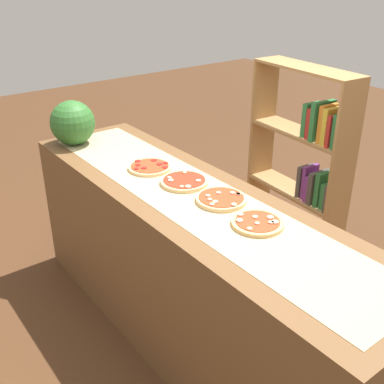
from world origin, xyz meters
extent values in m
plane|color=#4C2D19|center=(0.00, 0.00, 0.00)|extent=(12.00, 12.00, 0.00)
cube|color=brown|center=(0.00, 0.00, 0.45)|extent=(2.40, 0.64, 0.90)
cube|color=tan|center=(0.00, 0.00, 0.90)|extent=(2.26, 0.44, 0.00)
cylinder|color=#E5C17F|center=(-0.40, 0.01, 0.91)|extent=(0.24, 0.24, 0.02)
cylinder|color=red|center=(-0.40, 0.01, 0.92)|extent=(0.21, 0.21, 0.00)
cylinder|color=maroon|center=(-0.38, 0.10, 0.92)|extent=(0.03, 0.03, 0.00)
cylinder|color=maroon|center=(-0.45, 0.07, 0.92)|extent=(0.03, 0.03, 0.00)
cylinder|color=maroon|center=(-0.41, -0.07, 0.92)|extent=(0.03, 0.03, 0.00)
cylinder|color=maroon|center=(-0.38, 0.07, 0.92)|extent=(0.03, 0.03, 0.00)
cylinder|color=maroon|center=(-0.44, -0.04, 0.92)|extent=(0.03, 0.03, 0.00)
cylinder|color=maroon|center=(-0.49, -0.01, 0.92)|extent=(0.03, 0.03, 0.00)
cylinder|color=maroon|center=(-0.33, 0.07, 0.92)|extent=(0.03, 0.03, 0.00)
cylinder|color=maroon|center=(-0.39, -0.03, 0.92)|extent=(0.03, 0.03, 0.00)
cylinder|color=#E5C17F|center=(-0.13, 0.05, 0.91)|extent=(0.25, 0.25, 0.02)
cylinder|color=red|center=(-0.13, 0.05, 0.92)|extent=(0.22, 0.22, 0.00)
cylinder|color=#C6B28E|center=(-0.19, 0.00, 0.93)|extent=(0.02, 0.02, 0.01)
cylinder|color=#C6B28E|center=(-0.20, 0.10, 0.93)|extent=(0.02, 0.02, 0.01)
cylinder|color=#C6B28E|center=(-0.05, 0.01, 0.93)|extent=(0.03, 0.03, 0.01)
cylinder|color=#C6B28E|center=(-0.07, 0.10, 0.93)|extent=(0.03, 0.03, 0.01)
cylinder|color=#C6B28E|center=(-0.07, -0.01, 0.93)|extent=(0.02, 0.02, 0.01)
cylinder|color=#C6B28E|center=(-0.16, -0.01, 0.93)|extent=(0.03, 0.03, 0.01)
cylinder|color=#E5C17F|center=(0.13, 0.07, 0.91)|extent=(0.24, 0.24, 0.02)
cylinder|color=red|center=(0.13, 0.07, 0.92)|extent=(0.22, 0.22, 0.00)
cylinder|color=#C6B28E|center=(0.09, 0.03, 0.93)|extent=(0.02, 0.02, 0.01)
cylinder|color=#C6B28E|center=(0.14, 0.14, 0.93)|extent=(0.02, 0.02, 0.01)
cylinder|color=#C6B28E|center=(0.16, 0.15, 0.93)|extent=(0.02, 0.02, 0.01)
cylinder|color=#C6B28E|center=(0.13, 0.01, 0.93)|extent=(0.02, 0.02, 0.01)
cylinder|color=#C6B28E|center=(0.17, -0.01, 0.93)|extent=(0.02, 0.02, 0.01)
cylinder|color=#C6B28E|center=(0.10, 0.09, 0.93)|extent=(0.02, 0.02, 0.01)
cylinder|color=#C6B28E|center=(0.17, 0.16, 0.93)|extent=(0.02, 0.02, 0.01)
cylinder|color=#C6B28E|center=(0.16, 0.02, 0.93)|extent=(0.03, 0.03, 0.01)
cylinder|color=#C6B28E|center=(0.23, 0.07, 0.93)|extent=(0.03, 0.03, 0.01)
cylinder|color=#DBB26B|center=(0.40, 0.05, 0.91)|extent=(0.23, 0.23, 0.02)
cylinder|color=red|center=(0.40, 0.05, 0.92)|extent=(0.19, 0.19, 0.00)
cylinder|color=#C6B28E|center=(0.42, 0.03, 0.92)|extent=(0.02, 0.02, 0.01)
cylinder|color=#C6B28E|center=(0.42, 0.12, 0.92)|extent=(0.03, 0.03, 0.01)
cylinder|color=#C6B28E|center=(0.36, -0.01, 0.92)|extent=(0.03, 0.03, 0.01)
cylinder|color=#C6B28E|center=(0.46, 0.10, 0.92)|extent=(0.03, 0.03, 0.01)
cylinder|color=#C6B28E|center=(0.43, -0.02, 0.92)|extent=(0.02, 0.02, 0.01)
cylinder|color=#C6B28E|center=(0.45, 0.09, 0.92)|extent=(0.02, 0.02, 0.01)
cylinder|color=#C6B28E|center=(0.37, 0.07, 0.92)|extent=(0.02, 0.02, 0.01)
cylinder|color=#C6B28E|center=(0.32, 0.03, 0.92)|extent=(0.03, 0.03, 0.01)
sphere|color=#2D6628|center=(-1.02, -0.15, 1.04)|extent=(0.27, 0.27, 0.27)
cube|color=#A87A47|center=(0.06, 1.14, 0.66)|extent=(0.04, 0.23, 1.33)
cube|color=#A87A47|center=(-0.72, 1.21, 0.66)|extent=(0.04, 0.23, 1.33)
cube|color=#A87A47|center=(-0.33, 1.18, 0.01)|extent=(0.77, 0.29, 0.02)
cube|color=#234799|center=(0.02, 1.15, 0.11)|extent=(0.04, 0.14, 0.19)
cube|color=#47423D|center=(-0.02, 1.15, 0.14)|extent=(0.05, 0.13, 0.25)
cube|color=#47423D|center=(-0.06, 1.15, 0.14)|extent=(0.04, 0.16, 0.24)
cube|color=#A87A47|center=(-0.33, 1.18, 0.45)|extent=(0.77, 0.29, 0.02)
cube|color=#47423D|center=(0.03, 1.15, 0.55)|extent=(0.04, 0.18, 0.19)
cube|color=#2D753D|center=(-0.02, 1.15, 0.54)|extent=(0.06, 0.14, 0.18)
cube|color=#2D753D|center=(-0.07, 1.15, 0.57)|extent=(0.05, 0.16, 0.24)
cube|color=#47423D|center=(-0.11, 1.16, 0.57)|extent=(0.05, 0.19, 0.23)
cube|color=#753384|center=(-0.15, 1.16, 0.55)|extent=(0.05, 0.17, 0.18)
cube|color=#753384|center=(-0.20, 1.17, 0.57)|extent=(0.04, 0.13, 0.24)
cube|color=#47423D|center=(-0.24, 1.17, 0.57)|extent=(0.04, 0.15, 0.22)
cube|color=#A87A47|center=(-0.33, 1.18, 0.88)|extent=(0.77, 0.29, 0.02)
cube|color=#2D753D|center=(0.02, 1.15, 1.00)|extent=(0.06, 0.16, 0.22)
cube|color=#B22823|center=(-0.02, 1.15, 0.99)|extent=(0.04, 0.18, 0.20)
cube|color=gold|center=(-0.07, 1.15, 1.01)|extent=(0.05, 0.16, 0.23)
cube|color=orange|center=(-0.11, 1.16, 1.01)|extent=(0.04, 0.15, 0.24)
cube|color=#2D753D|center=(-0.16, 1.16, 1.02)|extent=(0.05, 0.19, 0.25)
cube|color=#B22823|center=(-0.20, 1.17, 0.99)|extent=(0.06, 0.16, 0.20)
cube|color=#2D753D|center=(-0.25, 1.17, 1.00)|extent=(0.05, 0.14, 0.22)
cube|color=#A87A47|center=(-0.33, 1.18, 1.32)|extent=(0.77, 0.29, 0.02)
camera|label=1|loc=(1.66, -1.26, 1.95)|focal=44.43mm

